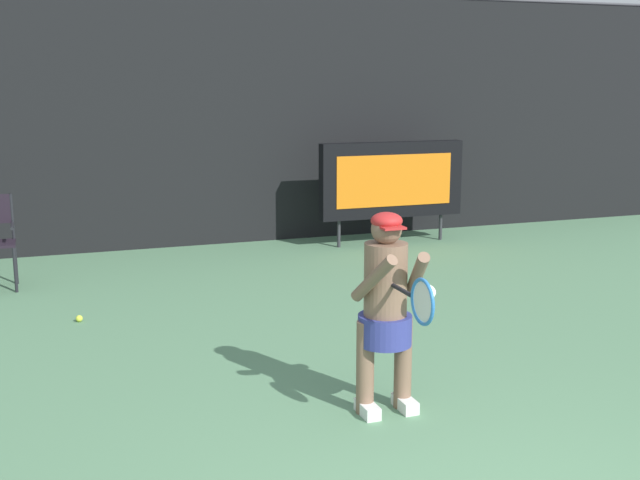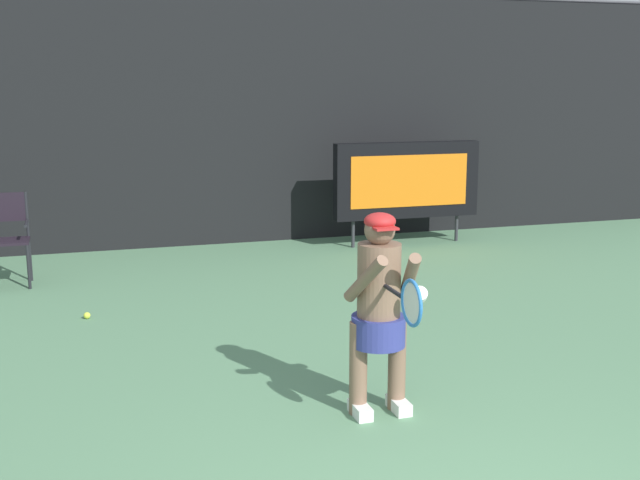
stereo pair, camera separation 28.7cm
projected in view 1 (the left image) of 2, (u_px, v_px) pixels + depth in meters
The scene contains 5 objects.
backdrop_screen at pixel (190, 121), 11.37m from camera, with size 18.00×0.12×3.66m.
scoreboard at pixel (392, 180), 11.64m from camera, with size 2.20×0.21×1.50m.
tennis_player at pixel (386, 305), 5.68m from camera, with size 0.52×0.59×1.47m.
tennis_racket at pixel (421, 301), 5.12m from camera, with size 0.03×0.60×0.31m.
tennis_ball_spare at pixel (79, 318), 7.98m from camera, with size 0.07×0.07×0.07m.
Camera 1 is at (-2.13, -2.94, 2.37)m, focal length 44.75 mm.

